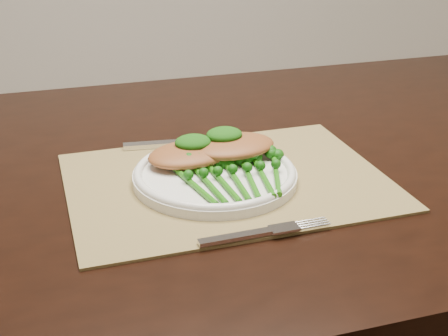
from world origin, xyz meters
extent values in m
cube|color=black|center=(0.09, -0.01, 0.73)|extent=(1.66, 1.01, 0.04)
cube|color=olive|center=(0.04, -0.11, 0.75)|extent=(0.49, 0.37, 0.00)
cylinder|color=white|center=(0.02, -0.11, 0.76)|extent=(0.24, 0.24, 0.01)
torus|color=white|center=(0.02, -0.11, 0.77)|extent=(0.24, 0.24, 0.01)
cube|color=silver|center=(-0.06, 0.04, 0.76)|extent=(0.09, 0.02, 0.01)
cube|color=silver|center=(0.06, 0.03, 0.76)|extent=(0.14, 0.03, 0.00)
cube|color=silver|center=(0.01, -0.28, 0.76)|extent=(0.10, 0.02, 0.01)
ellipsoid|color=#94552B|center=(-0.01, -0.07, 0.78)|extent=(0.15, 0.12, 0.03)
ellipsoid|color=#94552B|center=(0.06, -0.06, 0.79)|extent=(0.14, 0.11, 0.03)
ellipsoid|color=#0D3F09|center=(0.00, -0.06, 0.80)|extent=(0.06, 0.05, 0.02)
ellipsoid|color=#0D3F09|center=(0.04, -0.05, 0.80)|extent=(0.06, 0.05, 0.02)
camera|label=1|loc=(-0.16, -0.92, 1.16)|focal=50.00mm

